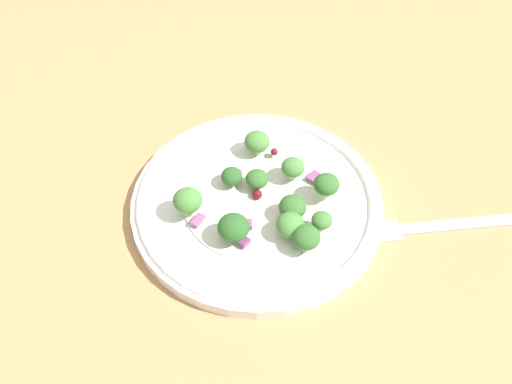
# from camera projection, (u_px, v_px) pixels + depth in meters

# --- Properties ---
(ground_plane) EXTENTS (1.80, 1.80, 0.02)m
(ground_plane) POSITION_uv_depth(u_px,v_px,m) (258.00, 208.00, 0.70)
(ground_plane) COLOR tan
(plate) EXTENTS (0.24, 0.24, 0.02)m
(plate) POSITION_uv_depth(u_px,v_px,m) (256.00, 204.00, 0.68)
(plate) COLOR white
(plate) RESTS_ON ground_plane
(dressing_pool) EXTENTS (0.14, 0.14, 0.00)m
(dressing_pool) POSITION_uv_depth(u_px,v_px,m) (256.00, 201.00, 0.68)
(dressing_pool) COLOR white
(dressing_pool) RESTS_ON plate
(broccoli_floret_0) EXTENTS (0.02, 0.02, 0.02)m
(broccoli_floret_0) POSITION_uv_depth(u_px,v_px,m) (294.00, 168.00, 0.68)
(broccoli_floret_0) COLOR #ADD18E
(broccoli_floret_0) RESTS_ON plate
(broccoli_floret_1) EXTENTS (0.02, 0.02, 0.02)m
(broccoli_floret_1) POSITION_uv_depth(u_px,v_px,m) (233.00, 177.00, 0.68)
(broccoli_floret_1) COLOR #ADD18E
(broccoli_floret_1) RESTS_ON plate
(broccoli_floret_2) EXTENTS (0.02, 0.02, 0.02)m
(broccoli_floret_2) POSITION_uv_depth(u_px,v_px,m) (328.00, 185.00, 0.66)
(broccoli_floret_2) COLOR #ADD18E
(broccoli_floret_2) RESTS_ON plate
(broccoli_floret_3) EXTENTS (0.03, 0.03, 0.03)m
(broccoli_floret_3) POSITION_uv_depth(u_px,v_px,m) (307.00, 238.00, 0.63)
(broccoli_floret_3) COLOR #8EB77A
(broccoli_floret_3) RESTS_ON plate
(broccoli_floret_4) EXTENTS (0.03, 0.03, 0.03)m
(broccoli_floret_4) POSITION_uv_depth(u_px,v_px,m) (294.00, 207.00, 0.65)
(broccoli_floret_4) COLOR #9EC684
(broccoli_floret_4) RESTS_ON plate
(broccoli_floret_5) EXTENTS (0.02, 0.02, 0.02)m
(broccoli_floret_5) POSITION_uv_depth(u_px,v_px,m) (323.00, 221.00, 0.64)
(broccoli_floret_5) COLOR #8EB77A
(broccoli_floret_5) RESTS_ON plate
(broccoli_floret_6) EXTENTS (0.03, 0.03, 0.03)m
(broccoli_floret_6) POSITION_uv_depth(u_px,v_px,m) (189.00, 201.00, 0.65)
(broccoli_floret_6) COLOR #9EC684
(broccoli_floret_6) RESTS_ON plate
(broccoli_floret_7) EXTENTS (0.03, 0.03, 0.03)m
(broccoli_floret_7) POSITION_uv_depth(u_px,v_px,m) (235.00, 228.00, 0.63)
(broccoli_floret_7) COLOR #8EB77A
(broccoli_floret_7) RESTS_ON plate
(broccoli_floret_8) EXTENTS (0.03, 0.03, 0.03)m
(broccoli_floret_8) POSITION_uv_depth(u_px,v_px,m) (255.00, 142.00, 0.70)
(broccoli_floret_8) COLOR #ADD18E
(broccoli_floret_8) RESTS_ON plate
(broccoli_floret_9) EXTENTS (0.03, 0.03, 0.03)m
(broccoli_floret_9) POSITION_uv_depth(u_px,v_px,m) (291.00, 225.00, 0.64)
(broccoli_floret_9) COLOR #ADD18E
(broccoli_floret_9) RESTS_ON plate
(broccoli_floret_10) EXTENTS (0.02, 0.02, 0.02)m
(broccoli_floret_10) POSITION_uv_depth(u_px,v_px,m) (255.00, 179.00, 0.68)
(broccoli_floret_10) COLOR #8EB77A
(broccoli_floret_10) RESTS_ON plate
(cranberry_0) EXTENTS (0.01, 0.01, 0.01)m
(cranberry_0) POSITION_uv_depth(u_px,v_px,m) (242.00, 229.00, 0.65)
(cranberry_0) COLOR maroon
(cranberry_0) RESTS_ON plate
(cranberry_1) EXTENTS (0.01, 0.01, 0.01)m
(cranberry_1) POSITION_uv_depth(u_px,v_px,m) (258.00, 194.00, 0.67)
(cranberry_1) COLOR maroon
(cranberry_1) RESTS_ON plate
(cranberry_2) EXTENTS (0.01, 0.01, 0.01)m
(cranberry_2) POSITION_uv_depth(u_px,v_px,m) (275.00, 152.00, 0.70)
(cranberry_2) COLOR maroon
(cranberry_2) RESTS_ON plate
(onion_bit_0) EXTENTS (0.01, 0.01, 0.00)m
(onion_bit_0) POSITION_uv_depth(u_px,v_px,m) (237.00, 173.00, 0.69)
(onion_bit_0) COLOR #A35B93
(onion_bit_0) RESTS_ON plate
(onion_bit_1) EXTENTS (0.02, 0.02, 0.00)m
(onion_bit_1) POSITION_uv_depth(u_px,v_px,m) (316.00, 177.00, 0.69)
(onion_bit_1) COLOR #934C84
(onion_bit_1) RESTS_ON plate
(onion_bit_2) EXTENTS (0.01, 0.02, 0.00)m
(onion_bit_2) POSITION_uv_depth(u_px,v_px,m) (199.00, 220.00, 0.65)
(onion_bit_2) COLOR #A35B93
(onion_bit_2) RESTS_ON plate
(onion_bit_3) EXTENTS (0.01, 0.01, 0.00)m
(onion_bit_3) POSITION_uv_depth(u_px,v_px,m) (245.00, 241.00, 0.64)
(onion_bit_3) COLOR #843D75
(onion_bit_3) RESTS_ON plate
(onion_bit_4) EXTENTS (0.01, 0.01, 0.01)m
(onion_bit_4) POSITION_uv_depth(u_px,v_px,m) (246.00, 224.00, 0.65)
(onion_bit_4) COLOR #934C84
(onion_bit_4) RESTS_ON plate
(fork) EXTENTS (0.19, 0.04, 0.01)m
(fork) POSITION_uv_depth(u_px,v_px,m) (447.00, 225.00, 0.67)
(fork) COLOR silver
(fork) RESTS_ON ground_plane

